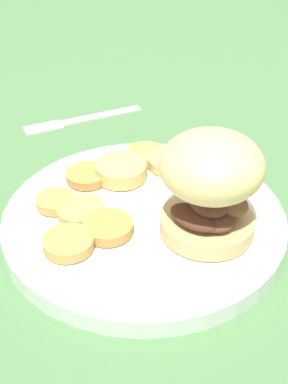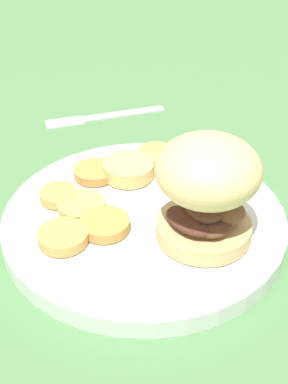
{
  "view_description": "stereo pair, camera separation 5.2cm",
  "coord_description": "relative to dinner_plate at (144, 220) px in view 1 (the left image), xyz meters",
  "views": [
    {
      "loc": [
        0.15,
        0.39,
        0.34
      ],
      "look_at": [
        0.0,
        0.0,
        0.05
      ],
      "focal_mm": 50.0,
      "sensor_mm": 36.0,
      "label": 1
    },
    {
      "loc": [
        0.1,
        0.41,
        0.34
      ],
      "look_at": [
        0.0,
        0.0,
        0.05
      ],
      "focal_mm": 50.0,
      "sensor_mm": 36.0,
      "label": 2
    }
  ],
  "objects": [
    {
      "name": "potato_round_6",
      "position": [
        -0.06,
        -0.07,
        0.01
      ],
      "size": [
        0.05,
        0.05,
        0.01
      ],
      "primitive_type": "cylinder",
      "color": "#DBB766",
      "rests_on": "dinner_plate"
    },
    {
      "name": "potato_round_7",
      "position": [
        0.06,
        -0.02,
        0.01
      ],
      "size": [
        0.05,
        0.05,
        0.01
      ],
      "primitive_type": "cylinder",
      "color": "tan",
      "rests_on": "dinner_plate"
    },
    {
      "name": "potato_round_5",
      "position": [
        0.08,
        0.02,
        0.01
      ],
      "size": [
        0.05,
        0.05,
        0.01
      ],
      "primitive_type": "cylinder",
      "color": "tan",
      "rests_on": "dinner_plate"
    },
    {
      "name": "ground_plane",
      "position": [
        0.0,
        0.0,
        -0.01
      ],
      "size": [
        4.0,
        4.0,
        0.0
      ],
      "primitive_type": "plane",
      "color": "#4C7A47"
    },
    {
      "name": "potato_round_4",
      "position": [
        0.08,
        -0.04,
        0.01
      ],
      "size": [
        0.04,
        0.04,
        0.01
      ],
      "primitive_type": "cylinder",
      "color": "tan",
      "rests_on": "dinner_plate"
    },
    {
      "name": "potato_round_0",
      "position": [
        -0.0,
        -0.07,
        0.02
      ],
      "size": [
        0.06,
        0.06,
        0.02
      ],
      "primitive_type": "cylinder",
      "color": "#DBB766",
      "rests_on": "dinner_plate"
    },
    {
      "name": "potato_round_3",
      "position": [
        0.04,
        0.02,
        0.01
      ],
      "size": [
        0.05,
        0.05,
        0.01
      ],
      "primitive_type": "cylinder",
      "color": "#BC8942",
      "rests_on": "dinner_plate"
    },
    {
      "name": "dinner_plate",
      "position": [
        0.0,
        0.0,
        0.0
      ],
      "size": [
        0.28,
        0.28,
        0.02
      ],
      "color": "silver",
      "rests_on": "ground_plane"
    },
    {
      "name": "potato_round_1",
      "position": [
        -0.04,
        -0.1,
        0.01
      ],
      "size": [
        0.04,
        0.04,
        0.01
      ],
      "primitive_type": "cylinder",
      "color": "tan",
      "rests_on": "dinner_plate"
    },
    {
      "name": "sandwich",
      "position": [
        -0.05,
        0.05,
        0.06
      ],
      "size": [
        0.09,
        0.09,
        0.1
      ],
      "color": "tan",
      "rests_on": "dinner_plate"
    },
    {
      "name": "fork",
      "position": [
        -0.01,
        -0.25,
        -0.01
      ],
      "size": [
        0.17,
        0.03,
        0.0
      ],
      "color": "silver",
      "rests_on": "ground_plane"
    },
    {
      "name": "potato_round_2",
      "position": [
        0.04,
        -0.08,
        0.01
      ],
      "size": [
        0.05,
        0.05,
        0.01
      ],
      "primitive_type": "cylinder",
      "color": "#BC8942",
      "rests_on": "dinner_plate"
    }
  ]
}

